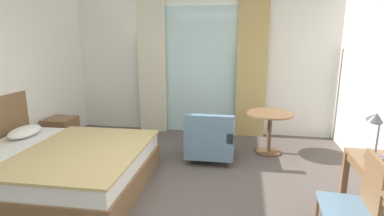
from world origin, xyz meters
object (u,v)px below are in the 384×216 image
nightstand (61,132)px  round_cafe_table (270,123)px  desk_chair (357,201)px  desk_lamp (376,125)px  bed (54,166)px  armchair_by_window (210,140)px

nightstand → round_cafe_table: size_ratio=0.68×
desk_chair → desk_lamp: size_ratio=2.02×
bed → nightstand: size_ratio=4.43×
bed → armchair_by_window: size_ratio=2.89×
round_cafe_table → nightstand: bearing=-174.9°
bed → desk_lamp: size_ratio=5.00×
bed → round_cafe_table: bearing=31.0°
armchair_by_window → round_cafe_table: 1.06m
bed → round_cafe_table: 3.26m
armchair_by_window → round_cafe_table: size_ratio=1.04×
nightstand → desk_chair: (4.12, -2.02, 0.26)m
desk_chair → round_cafe_table: bearing=103.1°
nightstand → desk_chair: size_ratio=0.56×
desk_chair → armchair_by_window: desk_chair is taller
nightstand → armchair_by_window: bearing=-3.3°
bed → desk_chair: bed is taller
nightstand → round_cafe_table: 3.60m
bed → desk_lamp: (3.62, -0.13, 0.76)m
nightstand → armchair_by_window: armchair_by_window is taller
round_cafe_table → armchair_by_window: bearing=-152.7°
armchair_by_window → desk_lamp: bearing=-37.1°
desk_lamp → desk_chair: bearing=-118.0°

